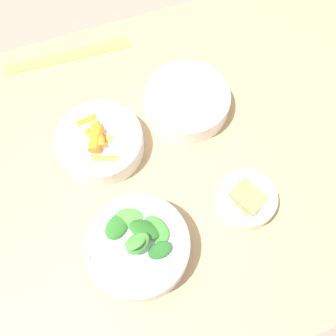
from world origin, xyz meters
The scene contains 7 objects.
ground_plane centered at (0.00, 0.00, 0.00)m, with size 10.00×10.00×0.00m, color gray.
dining_table centered at (0.00, 0.00, 0.63)m, with size 1.25×0.78×0.75m.
bowl_carrots centered at (-0.11, 0.07, 0.78)m, with size 0.17×0.17×0.07m.
bowl_greens centered at (-0.10, -0.15, 0.78)m, with size 0.18×0.18×0.11m.
bowl_beans_hotdog centered at (0.09, 0.10, 0.77)m, with size 0.18×0.18×0.05m.
bowl_cookies centered at (0.11, -0.14, 0.77)m, with size 0.11×0.11×0.05m.
ruler centered at (-0.12, 0.33, 0.75)m, with size 0.29×0.04×0.00m.
Camera 1 is at (-0.10, -0.30, 1.43)m, focal length 40.00 mm.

